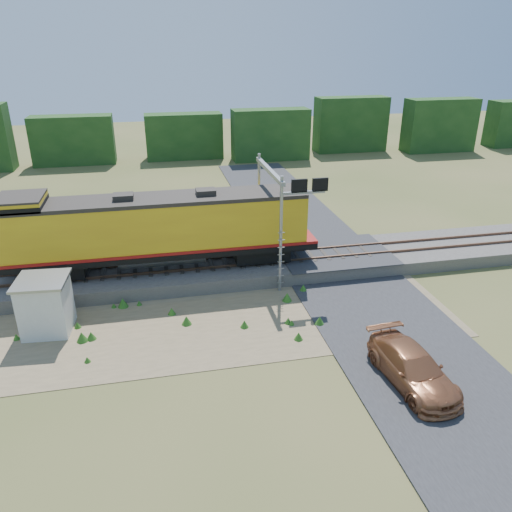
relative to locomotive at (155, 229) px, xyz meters
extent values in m
plane|color=#475123|center=(4.05, -6.00, -3.29)|extent=(140.00, 140.00, 0.00)
cube|color=slate|center=(4.05, 0.00, -2.89)|extent=(70.00, 5.00, 0.80)
cube|color=brown|center=(4.05, -0.72, -2.41)|extent=(70.00, 0.10, 0.16)
cube|color=brown|center=(4.05, 0.72, -2.41)|extent=(70.00, 0.10, 0.16)
cube|color=#8C7754|center=(2.05, -5.50, -3.28)|extent=(26.00, 8.00, 0.03)
cube|color=#38383A|center=(11.05, 0.00, -2.46)|extent=(7.00, 5.20, 0.06)
cube|color=#38383A|center=(11.05, 16.00, -3.25)|extent=(7.00, 24.00, 0.08)
cube|color=#183D16|center=(4.05, 32.00, -0.04)|extent=(36.00, 3.00, 6.50)
cube|color=#183D16|center=(44.05, 32.00, -0.29)|extent=(50.00, 3.00, 6.00)
cube|color=black|center=(-5.68, 0.00, -1.92)|extent=(3.30, 2.11, 0.82)
cube|color=black|center=(6.22, 0.00, -1.92)|extent=(3.30, 2.11, 0.82)
cube|color=black|center=(0.27, 0.00, -1.34)|extent=(18.31, 2.75, 0.33)
cylinder|color=gray|center=(0.27, 0.00, -1.78)|extent=(5.04, 1.10, 1.10)
cube|color=#BE8D16|center=(0.27, 0.00, 0.24)|extent=(16.94, 2.66, 2.84)
cube|color=maroon|center=(0.27, 0.00, -1.07)|extent=(18.31, 2.79, 0.16)
cube|color=#28231E|center=(0.27, 0.00, 1.77)|extent=(16.94, 2.70, 0.22)
cube|color=#BE8D16|center=(-6.87, 0.00, 1.98)|extent=(2.38, 2.66, 0.64)
cube|color=#28231E|center=(-6.87, 0.00, 2.34)|extent=(2.38, 2.70, 0.11)
cube|color=black|center=(-6.87, 0.00, 1.94)|extent=(2.43, 2.70, 0.32)
cube|color=maroon|center=(-8.25, 0.00, -0.08)|extent=(0.09, 1.83, 1.10)
cube|color=#28231E|center=(-1.56, 0.00, 1.98)|extent=(1.10, 0.92, 0.41)
cube|color=#28231E|center=(3.01, 0.00, 1.98)|extent=(1.10, 0.92, 0.41)
cube|color=silver|center=(-5.50, -4.54, -1.94)|extent=(2.33, 2.33, 2.71)
cube|color=gray|center=(-5.50, -4.54, -0.53)|extent=(2.56, 2.56, 0.13)
cylinder|color=gray|center=(6.74, -2.80, 0.08)|extent=(0.17, 0.17, 6.75)
cylinder|color=gray|center=(6.74, 2.80, 0.08)|extent=(0.17, 0.17, 6.75)
cube|color=gray|center=(6.74, 0.00, 3.07)|extent=(0.24, 6.20, 0.24)
cube|color=gray|center=(7.89, -2.80, 2.49)|extent=(2.51, 0.14, 0.14)
cube|color=black|center=(7.70, -2.80, 2.88)|extent=(0.87, 0.14, 0.72)
cube|color=black|center=(8.86, -2.80, 2.88)|extent=(0.87, 0.14, 0.72)
imported|color=#A4623C|center=(10.06, -12.05, -2.55)|extent=(2.48, 5.25, 1.48)
camera|label=1|loc=(0.11, -27.47, 10.05)|focal=35.00mm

